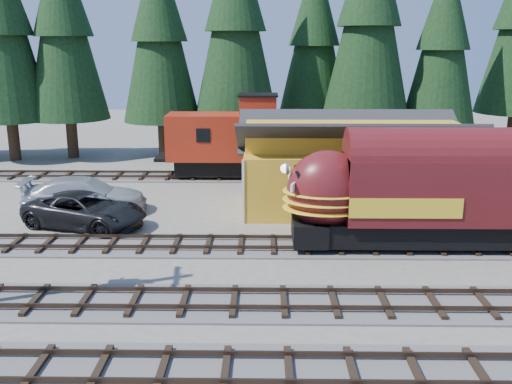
{
  "coord_description": "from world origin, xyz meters",
  "views": [
    {
      "loc": [
        -4.92,
        -20.84,
        9.12
      ],
      "look_at": [
        -5.29,
        4.0,
        2.63
      ],
      "focal_mm": 40.0,
      "sensor_mm": 36.0,
      "label": 1
    }
  ],
  "objects_px": {
    "locomotive": "(449,196)",
    "pickup_truck_a": "(85,210)",
    "caboose": "(244,140)",
    "pickup_truck_b": "(85,195)",
    "depot": "(352,157)"
  },
  "relations": [
    {
      "from": "locomotive",
      "to": "pickup_truck_a",
      "type": "xyz_separation_m",
      "value": [
        -17.41,
        2.85,
        -1.59
      ]
    },
    {
      "from": "locomotive",
      "to": "pickup_truck_a",
      "type": "bearing_deg",
      "value": 170.7
    },
    {
      "from": "locomotive",
      "to": "pickup_truck_a",
      "type": "relative_size",
      "value": 2.43
    },
    {
      "from": "depot",
      "to": "pickup_truck_b",
      "type": "relative_size",
      "value": 1.9
    },
    {
      "from": "depot",
      "to": "pickup_truck_b",
      "type": "xyz_separation_m",
      "value": [
        -14.85,
        -1.05,
        -1.99
      ]
    },
    {
      "from": "depot",
      "to": "caboose",
      "type": "height_order",
      "value": "caboose"
    },
    {
      "from": "caboose",
      "to": "pickup_truck_b",
      "type": "relative_size",
      "value": 1.53
    },
    {
      "from": "locomotive",
      "to": "pickup_truck_b",
      "type": "relative_size",
      "value": 2.3
    },
    {
      "from": "locomotive",
      "to": "caboose",
      "type": "relative_size",
      "value": 1.5
    },
    {
      "from": "pickup_truck_a",
      "to": "caboose",
      "type": "bearing_deg",
      "value": -15.41
    },
    {
      "from": "pickup_truck_a",
      "to": "locomotive",
      "type": "bearing_deg",
      "value": -80.11
    },
    {
      "from": "locomotive",
      "to": "pickup_truck_a",
      "type": "distance_m",
      "value": 17.71
    },
    {
      "from": "locomotive",
      "to": "pickup_truck_a",
      "type": "height_order",
      "value": "locomotive"
    },
    {
      "from": "depot",
      "to": "caboose",
      "type": "bearing_deg",
      "value": 130.19
    },
    {
      "from": "depot",
      "to": "locomotive",
      "type": "distance_m",
      "value": 7.34
    }
  ]
}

